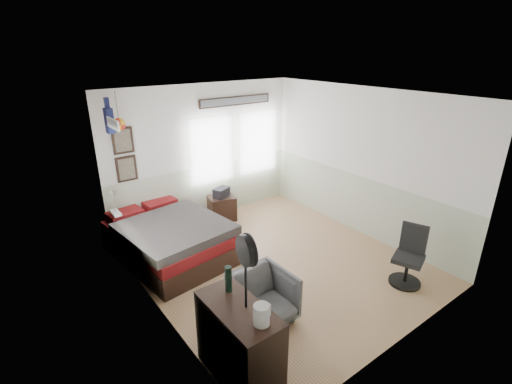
% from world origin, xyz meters
% --- Properties ---
extents(ground_plane, '(4.00, 4.50, 0.01)m').
position_xyz_m(ground_plane, '(0.00, 0.00, -0.01)').
color(ground_plane, '#A4744A').
extents(room_shell, '(4.02, 4.52, 2.71)m').
position_xyz_m(room_shell, '(-0.08, 0.19, 1.61)').
color(room_shell, white).
rests_on(room_shell, ground_plane).
extents(wall_decor, '(3.55, 1.32, 1.44)m').
position_xyz_m(wall_decor, '(-1.10, 1.96, 2.10)').
color(wall_decor, black).
rests_on(wall_decor, room_shell).
extents(bed, '(1.70, 2.24, 0.67)m').
position_xyz_m(bed, '(-1.30, 1.23, 0.33)').
color(bed, black).
rests_on(bed, ground_plane).
extents(dresser, '(0.48, 1.00, 0.90)m').
position_xyz_m(dresser, '(-1.74, -1.50, 0.45)').
color(dresser, black).
rests_on(dresser, ground_plane).
extents(armchair, '(0.72, 0.74, 0.67)m').
position_xyz_m(armchair, '(-1.00, -0.96, 0.33)').
color(armchair, '#505052').
rests_on(armchair, ground_plane).
extents(nightstand, '(0.58, 0.51, 0.51)m').
position_xyz_m(nightstand, '(0.16, 1.91, 0.25)').
color(nightstand, black).
rests_on(nightstand, ground_plane).
extents(task_chair, '(0.52, 0.52, 0.92)m').
position_xyz_m(task_chair, '(1.24, -1.59, 0.37)').
color(task_chair, black).
rests_on(task_chair, ground_plane).
extents(kettle, '(0.18, 0.16, 0.21)m').
position_xyz_m(kettle, '(-1.70, -1.83, 1.00)').
color(kettle, silver).
rests_on(kettle, dresser).
extents(bottle, '(0.07, 0.07, 0.30)m').
position_xyz_m(bottle, '(-1.67, -1.22, 1.05)').
color(bottle, black).
rests_on(bottle, dresser).
extents(stand_fan, '(0.13, 0.33, 0.81)m').
position_xyz_m(stand_fan, '(-1.66, -1.54, 1.53)').
color(stand_fan, black).
rests_on(stand_fan, dresser).
extents(black_bag, '(0.38, 0.32, 0.19)m').
position_xyz_m(black_bag, '(0.16, 1.91, 0.60)').
color(black_bag, black).
rests_on(black_bag, nightstand).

